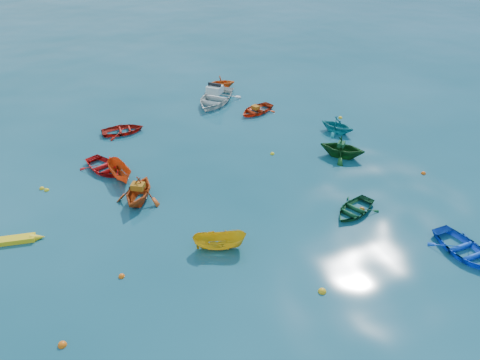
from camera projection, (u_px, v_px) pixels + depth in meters
name	position (u px, v px, depth m)	size (l,w,h in m)	color
ground	(275.00, 233.00, 25.14)	(160.00, 160.00, 0.00)	#0B4150
dinghy_blue_se	(462.00, 253.00, 23.83)	(2.52, 3.53, 0.73)	blue
dinghy_orange_w	(140.00, 201.00, 27.65)	(2.67, 3.09, 1.63)	#C34412
sampan_yellow_mid	(220.00, 248.00, 24.12)	(1.03, 2.74, 1.06)	gold
dinghy_green_e	(354.00, 212.00, 26.70)	(2.14, 2.99, 0.62)	#104524
dinghy_cyan_se	(336.00, 132.00, 35.08)	(2.20, 2.55, 1.34)	teal
dinghy_red_nw	(123.00, 133.00, 35.01)	(2.21, 3.10, 0.64)	#B2180E
sampan_orange_n	(121.00, 178.00, 29.76)	(1.06, 2.81, 1.09)	#E55015
dinghy_green_n	(341.00, 157.00, 32.01)	(2.60, 3.02, 1.59)	#104415
dinghy_red_ne	(256.00, 112.00, 38.03)	(2.25, 3.15, 0.65)	red
dinghy_red_far	(104.00, 170.00, 30.54)	(2.35, 3.29, 0.68)	red
dinghy_orange_far	(222.00, 88.00, 42.40)	(2.07, 2.40, 1.26)	orange
kayak_yellow	(6.00, 243.00, 24.45)	(0.54, 3.67, 0.36)	yellow
motorboat_white	(215.00, 102.00, 39.69)	(3.51, 4.91, 1.62)	silver
tarp_orange_a	(138.00, 186.00, 27.15)	(0.74, 0.56, 0.36)	#B56512
tarp_green_b	(341.00, 144.00, 31.54)	(0.58, 0.44, 0.28)	#134C25
tarp_orange_b	(256.00, 107.00, 37.71)	(0.57, 0.43, 0.28)	#AF5F12
buoy_or_a	(62.00, 345.00, 19.12)	(0.37, 0.37, 0.37)	orange
buoy_ye_a	(322.00, 292.00, 21.58)	(0.39, 0.39, 0.39)	gold
buoy_or_b	(362.00, 210.00, 26.89)	(0.34, 0.34, 0.34)	orange
buoy_ye_b	(42.00, 189.00, 28.70)	(0.31, 0.31, 0.31)	gold
buoy_or_c	(122.00, 277.00, 22.40)	(0.31, 0.31, 0.31)	#F05E0D
buoy_ye_c	(272.00, 154.00, 32.30)	(0.29, 0.29, 0.29)	yellow
buoy_or_d	(423.00, 174.00, 30.16)	(0.31, 0.31, 0.31)	#E0520C
buoy_ye_d	(47.00, 190.00, 28.55)	(0.30, 0.30, 0.30)	yellow
buoy_or_e	(219.00, 100.00, 40.18)	(0.37, 0.37, 0.37)	orange
buoy_ye_e	(340.00, 118.00, 37.12)	(0.31, 0.31, 0.31)	yellow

